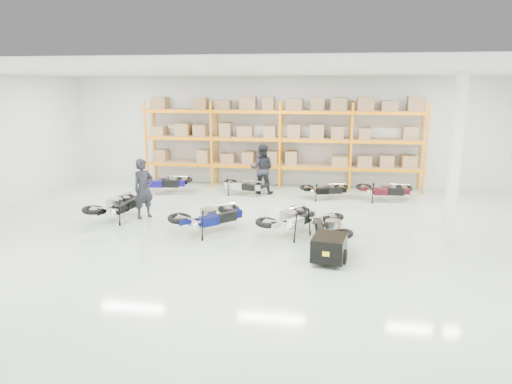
% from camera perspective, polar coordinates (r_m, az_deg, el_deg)
% --- Properties ---
extents(room, '(18.00, 18.00, 18.00)m').
position_cam_1_polar(room, '(12.32, 0.16, 4.32)').
color(room, beige).
rests_on(room, ground).
extents(pallet_rack, '(11.28, 0.98, 3.62)m').
position_cam_1_polar(pallet_rack, '(18.67, 3.14, 7.41)').
color(pallet_rack, orange).
rests_on(pallet_rack, ground).
extents(structural_column, '(0.25, 0.25, 4.50)m').
position_cam_1_polar(structural_column, '(13.13, 23.63, 3.76)').
color(structural_column, white).
rests_on(structural_column, ground).
extents(moto_blue_centre, '(2.10, 2.12, 1.29)m').
position_cam_1_polar(moto_blue_centre, '(13.16, -5.86, -2.48)').
color(moto_blue_centre, '#080E52').
rests_on(moto_blue_centre, ground).
extents(moto_silver_left, '(1.79, 2.13, 1.24)m').
position_cam_1_polar(moto_silver_left, '(12.97, 4.37, -2.80)').
color(moto_silver_left, silver).
rests_on(moto_silver_left, ground).
extents(moto_black_far_left, '(1.37, 2.09, 1.25)m').
position_cam_1_polar(moto_black_far_left, '(15.00, -17.04, -1.11)').
color(moto_black_far_left, black).
rests_on(moto_black_far_left, ground).
extents(moto_touring_right, '(1.11, 1.89, 1.16)m').
position_cam_1_polar(moto_touring_right, '(12.55, 9.15, -3.68)').
color(moto_touring_right, black).
rests_on(moto_touring_right, ground).
extents(trailer, '(0.89, 1.63, 0.66)m').
position_cam_1_polar(trailer, '(11.08, 9.14, -6.86)').
color(trailer, black).
rests_on(trailer, ground).
extents(moto_back_a, '(2.02, 1.15, 1.25)m').
position_cam_1_polar(moto_back_a, '(18.18, -11.61, 1.68)').
color(moto_back_a, '#100B69').
rests_on(moto_back_a, ground).
extents(moto_back_b, '(1.76, 1.19, 1.04)m').
position_cam_1_polar(moto_back_b, '(17.57, -1.56, 1.22)').
color(moto_back_b, '#B4B8BE').
rests_on(moto_back_b, ground).
extents(moto_back_c, '(1.73, 1.15, 1.02)m').
position_cam_1_polar(moto_back_c, '(17.14, 8.65, 0.73)').
color(moto_back_c, black).
rests_on(moto_back_c, ground).
extents(moto_back_d, '(1.81, 0.96, 1.15)m').
position_cam_1_polar(moto_back_d, '(17.31, 15.82, 0.69)').
color(moto_back_d, '#3E0C14').
rests_on(moto_back_d, ground).
extents(person_left, '(0.78, 0.83, 1.91)m').
position_cam_1_polar(person_left, '(14.86, -13.88, 0.40)').
color(person_left, black).
rests_on(person_left, ground).
extents(person_back, '(0.96, 0.75, 1.93)m').
position_cam_1_polar(person_back, '(17.75, 0.76, 2.90)').
color(person_back, black).
rests_on(person_back, ground).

